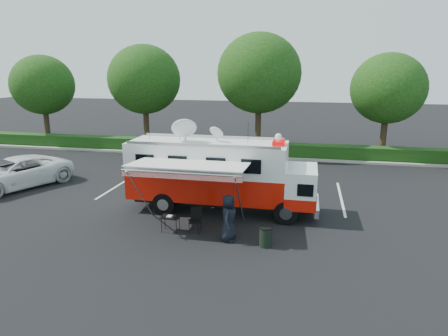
# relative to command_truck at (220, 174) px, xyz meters

# --- Properties ---
(ground_plane) EXTENTS (120.00, 120.00, 0.00)m
(ground_plane) POSITION_rel_command_truck_xyz_m (0.07, 0.00, -1.75)
(ground_plane) COLOR black
(ground_plane) RESTS_ON ground
(back_border) EXTENTS (60.00, 6.14, 8.87)m
(back_border) POSITION_rel_command_truck_xyz_m (1.22, 12.90, 3.26)
(back_border) COLOR #9E998E
(back_border) RESTS_ON ground_plane
(stall_lines) EXTENTS (24.12, 5.50, 0.01)m
(stall_lines) POSITION_rel_command_truck_xyz_m (-0.43, 3.00, -1.74)
(stall_lines) COLOR silver
(stall_lines) RESTS_ON ground_plane
(command_truck) EXTENTS (8.49, 2.34, 4.08)m
(command_truck) POSITION_rel_command_truck_xyz_m (0.00, 0.00, 0.00)
(command_truck) COLOR black
(command_truck) RESTS_ON ground_plane
(awning) EXTENTS (4.63, 2.41, 2.80)m
(awning) POSITION_rel_command_truck_xyz_m (-0.76, -2.43, 0.87)
(awning) COLOR silver
(awning) RESTS_ON ground_plane
(white_suv) EXTENTS (4.92, 6.48, 1.64)m
(white_suv) POSITION_rel_command_truck_xyz_m (-11.70, 1.25, -1.75)
(white_suv) COLOR silver
(white_suv) RESTS_ON ground_plane
(person) EXTENTS (0.58, 0.89, 1.82)m
(person) POSITION_rel_command_truck_xyz_m (1.00, -3.09, -1.75)
(person) COLOR black
(person) RESTS_ON ground_plane
(folding_table) EXTENTS (0.76, 0.54, 0.64)m
(folding_table) POSITION_rel_command_truck_xyz_m (-1.43, -2.74, -1.16)
(folding_table) COLOR black
(folding_table) RESTS_ON ground_plane
(folding_chair) EXTENTS (0.60, 0.64, 0.98)m
(folding_chair) POSITION_rel_command_truck_xyz_m (-0.45, -2.51, -1.16)
(folding_chair) COLOR black
(folding_chair) RESTS_ON ground_plane
(trash_bin) EXTENTS (0.51, 0.51, 0.76)m
(trash_bin) POSITION_rel_command_truck_xyz_m (2.44, -3.31, -1.36)
(trash_bin) COLOR black
(trash_bin) RESTS_ON ground_plane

